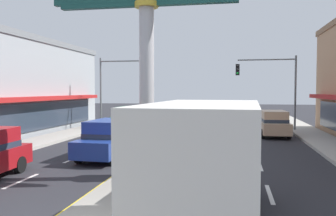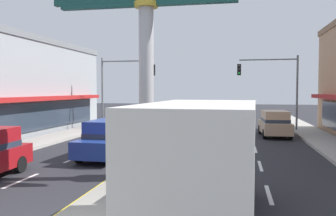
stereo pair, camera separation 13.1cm
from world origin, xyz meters
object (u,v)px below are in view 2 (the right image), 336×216
at_px(traffic_light_left_side, 121,80).
at_px(district_sign, 146,57).
at_px(traffic_light_right_side, 275,80).
at_px(box_truck_mid_left_lane, 207,162).
at_px(suv_near_right_lane, 275,123).
at_px(suv_near_left_lane, 109,138).
at_px(suv_far_right_lane, 130,117).

bearing_deg(traffic_light_left_side, district_sign, -68.09).
distance_m(traffic_light_right_side, box_truck_mid_left_lane, 22.08).
distance_m(suv_near_right_lane, suv_near_left_lane, 13.46).
relative_size(traffic_light_left_side, box_truck_mid_left_lane, 0.89).
distance_m(traffic_light_right_side, suv_near_right_lane, 4.63).
distance_m(traffic_light_left_side, traffic_light_right_side, 12.85).
distance_m(traffic_light_left_side, suv_near_left_lane, 13.40).
bearing_deg(traffic_light_right_side, suv_near_right_lane, -94.93).
height_order(traffic_light_right_side, suv_far_right_lane, traffic_light_right_side).
xyz_separation_m(district_sign, traffic_light_right_side, (6.41, 16.76, -0.41)).
height_order(suv_far_right_lane, suv_near_left_lane, same).
distance_m(suv_near_right_lane, suv_far_right_lane, 12.84).
bearing_deg(suv_near_left_lane, traffic_light_left_side, 106.03).
height_order(suv_near_right_lane, box_truck_mid_left_lane, box_truck_mid_left_lane).
bearing_deg(suv_near_right_lane, district_sign, -114.42).
height_order(suv_near_right_lane, suv_far_right_lane, same).
bearing_deg(suv_far_right_lane, suv_near_left_lane, -76.62).
relative_size(traffic_light_left_side, traffic_light_right_side, 1.00).
xyz_separation_m(traffic_light_right_side, box_truck_mid_left_lane, (-3.67, -21.63, -2.55)).
bearing_deg(suv_far_right_lane, traffic_light_right_side, -2.58).
relative_size(traffic_light_right_side, suv_far_right_lane, 1.34).
xyz_separation_m(district_sign, box_truck_mid_left_lane, (2.75, -4.86, -2.96)).
bearing_deg(box_truck_mid_left_lane, suv_near_right_lane, 79.55).
bearing_deg(district_sign, suv_near_right_lane, 65.58).
bearing_deg(suv_far_right_lane, suv_near_right_lane, -17.37).
bearing_deg(suv_far_right_lane, district_sign, -70.54).
distance_m(traffic_light_left_side, suv_near_right_lane, 13.19).
bearing_deg(suv_far_right_lane, traffic_light_left_side, -101.67).
bearing_deg(box_truck_mid_left_lane, traffic_light_right_side, 80.38).
bearing_deg(suv_near_right_lane, suv_near_left_lane, -131.71).
xyz_separation_m(suv_far_right_lane, box_truck_mid_left_lane, (8.87, -22.19, 0.71)).
relative_size(district_sign, suv_near_right_lane, 1.73).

